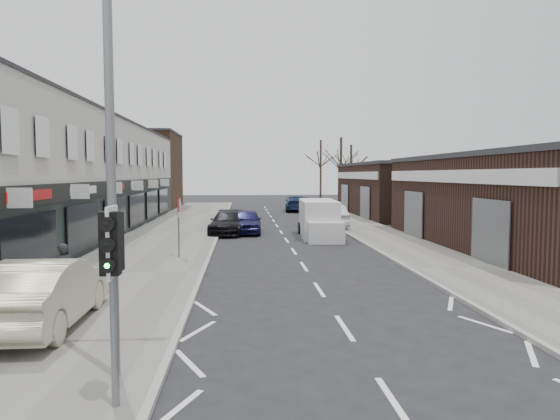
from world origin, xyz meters
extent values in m
plane|color=black|center=(0.00, 0.00, 0.00)|extent=(160.00, 160.00, 0.00)
cube|color=slate|center=(-6.75, 22.00, 0.06)|extent=(5.50, 64.00, 0.12)
cube|color=slate|center=(5.75, 22.00, 0.06)|extent=(3.50, 64.00, 0.12)
cube|color=beige|center=(-13.50, 19.50, 3.55)|extent=(8.00, 41.00, 7.10)
cube|color=#452C1D|center=(-13.50, 45.00, 4.00)|extent=(8.00, 10.00, 8.00)
cube|color=#321E17|center=(12.50, 14.00, 2.25)|extent=(10.00, 18.00, 4.50)
cube|color=#321E17|center=(12.50, 34.00, 2.25)|extent=(10.00, 16.00, 4.50)
cylinder|color=slate|center=(-4.40, -2.00, 1.62)|extent=(0.12, 0.12, 3.00)
cube|color=silver|center=(-4.40, -2.00, 2.67)|extent=(0.05, 0.55, 1.10)
cube|color=black|center=(-4.40, -2.12, 2.67)|extent=(0.28, 0.22, 0.95)
sphere|color=#0CE533|center=(-4.40, -2.24, 2.37)|extent=(0.18, 0.18, 0.18)
cube|color=black|center=(-4.40, -1.88, 2.67)|extent=(0.26, 0.20, 0.90)
cylinder|color=slate|center=(-4.70, -0.80, 4.12)|extent=(0.16, 0.16, 8.00)
cylinder|color=slate|center=(-5.20, 12.00, 1.37)|extent=(0.07, 0.07, 2.50)
cube|color=white|center=(-5.15, 12.00, 1.97)|extent=(0.04, 0.45, 0.25)
cube|color=silver|center=(2.00, 19.35, 1.09)|extent=(2.19, 4.86, 2.18)
cube|color=silver|center=(2.00, 16.55, 0.57)|extent=(1.96, 0.92, 1.14)
cylinder|color=black|center=(1.11, 17.68, 0.36)|extent=(0.23, 0.73, 0.73)
cylinder|color=black|center=(2.89, 17.68, 0.36)|extent=(0.23, 0.73, 0.73)
cylinder|color=black|center=(1.11, 21.02, 0.36)|extent=(0.23, 0.73, 0.73)
cylinder|color=black|center=(2.89, 21.02, 0.36)|extent=(0.23, 0.73, 0.73)
imported|color=#B3AD8F|center=(-7.08, 2.31, 0.93)|extent=(1.75, 4.92, 1.62)
imported|color=black|center=(-7.51, 4.68, 0.94)|extent=(0.71, 0.59, 1.65)
imported|color=#151543|center=(-2.20, 21.56, 0.75)|extent=(1.93, 4.47, 1.50)
imported|color=black|center=(-3.40, 21.22, 0.70)|extent=(2.35, 4.99, 1.41)
imported|color=silver|center=(3.50, 24.18, 0.81)|extent=(1.87, 4.98, 1.62)
imported|color=black|center=(2.72, 26.49, 0.71)|extent=(2.07, 4.33, 1.43)
imported|color=#152042|center=(2.90, 40.04, 0.78)|extent=(2.67, 5.56, 1.56)
camera|label=1|loc=(-2.42, -9.64, 3.70)|focal=32.00mm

